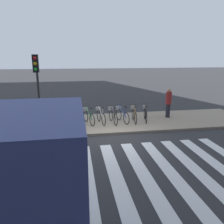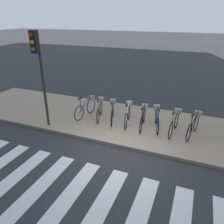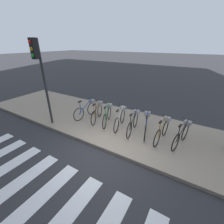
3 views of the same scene
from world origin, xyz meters
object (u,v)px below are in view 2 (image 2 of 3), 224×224
(parked_bicycle_0, at_px, (86,107))
(parked_bicycle_2, at_px, (112,111))
(parked_bicycle_3, at_px, (128,113))
(parked_bicycle_7, at_px, (194,124))
(parked_bicycle_1, at_px, (100,109))
(traffic_light, at_px, (38,61))
(parked_bicycle_5, at_px, (157,118))
(parked_bicycle_6, at_px, (175,122))
(parked_bicycle_4, at_px, (143,117))

(parked_bicycle_0, relative_size, parked_bicycle_2, 1.05)
(parked_bicycle_0, distance_m, parked_bicycle_3, 1.90)
(parked_bicycle_3, height_order, parked_bicycle_7, same)
(parked_bicycle_1, distance_m, parked_bicycle_2, 0.59)
(parked_bicycle_1, xyz_separation_m, parked_bicycle_2, (0.59, -0.02, 0.00))
(parked_bicycle_1, relative_size, parked_bicycle_2, 1.01)
(parked_bicycle_3, height_order, traffic_light, traffic_light)
(parked_bicycle_1, xyz_separation_m, parked_bicycle_5, (2.44, 0.01, 0.00))
(parked_bicycle_0, distance_m, parked_bicycle_1, 0.64)
(parked_bicycle_2, bearing_deg, parked_bicycle_3, 0.28)
(parked_bicycle_2, relative_size, parked_bicycle_6, 0.96)
(parked_bicycle_7, xyz_separation_m, traffic_light, (-5.47, -1.47, 2.17))
(parked_bicycle_0, bearing_deg, parked_bicycle_3, -0.08)
(parked_bicycle_1, xyz_separation_m, traffic_light, (-1.66, -1.49, 2.17))
(parked_bicycle_6, bearing_deg, traffic_light, -163.61)
(traffic_light, bearing_deg, parked_bicycle_7, 15.10)
(parked_bicycle_0, relative_size, parked_bicycle_6, 1.00)
(parked_bicycle_6, bearing_deg, parked_bicycle_4, -179.64)
(parked_bicycle_1, distance_m, parked_bicycle_6, 3.13)
(parked_bicycle_3, relative_size, parked_bicycle_4, 0.99)
(parked_bicycle_4, height_order, parked_bicycle_6, same)
(parked_bicycle_1, bearing_deg, parked_bicycle_4, -2.58)
(parked_bicycle_1, xyz_separation_m, parked_bicycle_6, (3.13, -0.08, 0.00))
(parked_bicycle_1, xyz_separation_m, parked_bicycle_3, (1.26, -0.01, 0.00))
(parked_bicycle_0, distance_m, parked_bicycle_6, 3.77)
(traffic_light, bearing_deg, parked_bicycle_0, 55.49)
(parked_bicycle_1, height_order, parked_bicycle_2, same)
(parked_bicycle_2, xyz_separation_m, parked_bicycle_5, (1.86, 0.03, 0.00))
(parked_bicycle_2, bearing_deg, traffic_light, -146.73)
(parked_bicycle_5, bearing_deg, parked_bicycle_4, -169.57)
(parked_bicycle_2, relative_size, parked_bicycle_4, 0.96)
(parked_bicycle_0, xyz_separation_m, parked_bicycle_2, (1.23, -0.01, 0.00))
(parked_bicycle_0, height_order, parked_bicycle_5, same)
(parked_bicycle_5, bearing_deg, parked_bicycle_3, -178.92)
(parked_bicycle_5, relative_size, parked_bicycle_6, 0.97)
(parked_bicycle_2, relative_size, parked_bicycle_3, 0.97)
(parked_bicycle_2, distance_m, parked_bicycle_6, 2.54)
(parked_bicycle_2, height_order, parked_bicycle_7, same)
(parked_bicycle_5, bearing_deg, traffic_light, -159.95)
(parked_bicycle_5, relative_size, traffic_light, 0.42)
(parked_bicycle_1, relative_size, parked_bicycle_6, 0.97)
(parked_bicycle_3, bearing_deg, parked_bicycle_7, 0.01)
(parked_bicycle_5, relative_size, parked_bicycle_7, 0.99)
(parked_bicycle_0, xyz_separation_m, parked_bicycle_3, (1.90, -0.00, 0.00))
(parked_bicycle_2, height_order, traffic_light, traffic_light)
(parked_bicycle_0, height_order, parked_bicycle_3, same)
(parked_bicycle_3, distance_m, parked_bicycle_6, 1.87)
(parked_bicycle_0, bearing_deg, parked_bicycle_6, -1.05)
(parked_bicycle_1, distance_m, parked_bicycle_4, 1.92)
(parked_bicycle_3, relative_size, parked_bicycle_6, 0.99)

